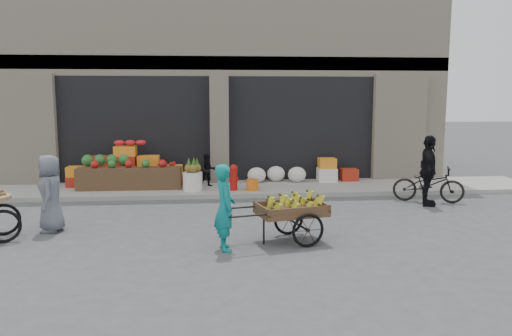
{
  "coord_description": "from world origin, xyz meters",
  "views": [
    {
      "loc": [
        -0.23,
        -9.69,
        2.64
      ],
      "look_at": [
        0.72,
        0.93,
        1.1
      ],
      "focal_mm": 35.0,
      "sensor_mm": 36.0,
      "label": 1
    }
  ],
  "objects": [
    {
      "name": "cyclist",
      "position": [
        4.97,
        1.78,
        0.86
      ],
      "size": [
        0.75,
        1.09,
        1.71
      ],
      "primitive_type": "imported",
      "rotation": [
        0.0,
        0.0,
        1.21
      ],
      "color": "black",
      "rests_on": "ground"
    },
    {
      "name": "right_bay_goods",
      "position": [
        2.61,
        4.7,
        0.41
      ],
      "size": [
        3.35,
        0.6,
        0.7
      ],
      "color": "silver",
      "rests_on": "sidewalk"
    },
    {
      "name": "sidewalk",
      "position": [
        0.0,
        4.1,
        0.06
      ],
      "size": [
        18.0,
        2.2,
        0.12
      ],
      "primitive_type": "cube",
      "color": "gray",
      "rests_on": "ground"
    },
    {
      "name": "fire_hydrant",
      "position": [
        0.35,
        3.55,
        0.5
      ],
      "size": [
        0.22,
        0.22,
        0.71
      ],
      "color": "#A5140F",
      "rests_on": "sidewalk"
    },
    {
      "name": "ground",
      "position": [
        0.0,
        0.0,
        0.0
      ],
      "size": [
        80.0,
        80.0,
        0.0
      ],
      "primitive_type": "plane",
      "color": "#424244",
      "rests_on": "ground"
    },
    {
      "name": "orange_bucket",
      "position": [
        0.85,
        3.5,
        0.27
      ],
      "size": [
        0.32,
        0.32,
        0.3
      ],
      "primitive_type": "cylinder",
      "color": "orange",
      "rests_on": "sidewalk"
    },
    {
      "name": "fruit_display",
      "position": [
        -2.48,
        4.38,
        0.67
      ],
      "size": [
        3.1,
        1.12,
        1.24
      ],
      "color": "#AA2717",
      "rests_on": "sidewalk"
    },
    {
      "name": "seated_person",
      "position": [
        -0.35,
        4.2,
        0.58
      ],
      "size": [
        0.51,
        0.43,
        0.93
      ],
      "primitive_type": "imported",
      "rotation": [
        0.0,
        0.0,
        0.17
      ],
      "color": "black",
      "rests_on": "sidewalk"
    },
    {
      "name": "vendor_woman",
      "position": [
        -0.02,
        -1.32,
        0.75
      ],
      "size": [
        0.45,
        0.6,
        1.5
      ],
      "primitive_type": "imported",
      "rotation": [
        0.0,
        0.0,
        1.75
      ],
      "color": "#0F7A7A",
      "rests_on": "ground"
    },
    {
      "name": "vendor_grey",
      "position": [
        -3.38,
        0.19,
        0.76
      ],
      "size": [
        0.59,
        0.81,
        1.51
      ],
      "primitive_type": "imported",
      "rotation": [
        0.0,
        0.0,
        -1.41
      ],
      "color": "slate",
      "rests_on": "ground"
    },
    {
      "name": "building",
      "position": [
        0.0,
        8.03,
        3.37
      ],
      "size": [
        14.0,
        6.45,
        7.0
      ],
      "color": "beige",
      "rests_on": "ground"
    },
    {
      "name": "pineapple_bin",
      "position": [
        -0.75,
        3.6,
        0.37
      ],
      "size": [
        0.52,
        0.52,
        0.5
      ],
      "primitive_type": "cylinder",
      "color": "silver",
      "rests_on": "sidewalk"
    },
    {
      "name": "banana_cart",
      "position": [
        1.16,
        -0.93,
        0.63
      ],
      "size": [
        2.2,
        1.29,
        0.86
      ],
      "rotation": [
        0.0,
        0.0,
        0.25
      ],
      "color": "brown",
      "rests_on": "ground"
    },
    {
      "name": "bicycle",
      "position": [
        5.17,
        2.18,
        0.45
      ],
      "size": [
        1.82,
        1.17,
        0.9
      ],
      "primitive_type": "imported",
      "rotation": [
        0.0,
        0.0,
        1.21
      ],
      "color": "black",
      "rests_on": "ground"
    }
  ]
}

